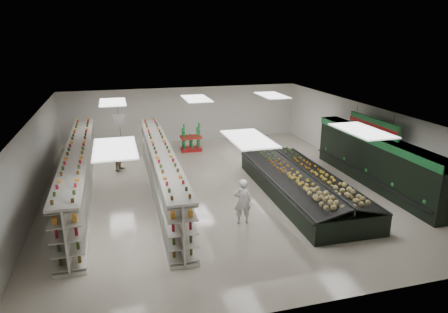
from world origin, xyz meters
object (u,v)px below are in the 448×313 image
object	(u,v)px
shopper_background	(121,154)
soda_endcap	(191,138)
gondola_center	(161,173)
shopper_main	(243,201)
gondola_left	(80,175)
produce_island	(301,183)

from	to	relation	value
shopper_background	soda_endcap	bearing A→B (deg)	-31.30
gondola_center	shopper_main	bearing A→B (deg)	-54.72
gondola_left	produce_island	bearing A→B (deg)	-15.22
gondola_center	shopper_background	bearing A→B (deg)	114.23
gondola_center	produce_island	size ratio (longest dim) A/B	1.45
shopper_background	produce_island	bearing A→B (deg)	-99.00
produce_island	shopper_main	bearing A→B (deg)	-150.99
shopper_main	gondola_center	bearing A→B (deg)	-46.43
produce_island	soda_endcap	xyz separation A→B (m)	(-3.07, 7.43, 0.18)
gondola_center	gondola_left	bearing A→B (deg)	170.61
gondola_left	soda_endcap	bearing A→B (deg)	43.04
gondola_center	shopper_main	xyz separation A→B (m)	(2.34, -3.38, -0.09)
shopper_main	shopper_background	distance (m)	7.84
shopper_main	shopper_background	size ratio (longest dim) A/B	1.04
produce_island	shopper_background	size ratio (longest dim) A/B	5.01
gondola_left	shopper_background	bearing A→B (deg)	59.86
gondola_center	shopper_main	world-z (taller)	gondola_center
gondola_left	soda_endcap	xyz separation A→B (m)	(5.46, 5.17, -0.21)
shopper_main	gondola_left	bearing A→B (deg)	-26.70
produce_island	shopper_main	distance (m)	3.47
gondola_center	soda_endcap	distance (m)	6.17
shopper_background	shopper_main	bearing A→B (deg)	-122.75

